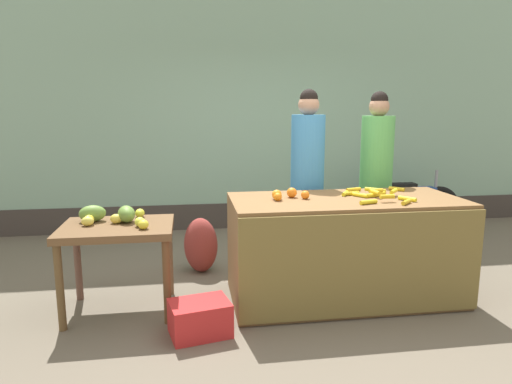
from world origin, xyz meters
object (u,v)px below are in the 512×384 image
object	(u,v)px
parked_motorcycle	(405,205)
produce_crate	(200,318)
produce_sack	(201,245)
vendor_woman_green_shirt	(376,180)
vendor_woman_blue_shirt	(307,182)

from	to	relation	value
parked_motorcycle	produce_crate	distance (m)	3.74
produce_crate	produce_sack	xyz separation A→B (m)	(0.05, 1.37, 0.16)
parked_motorcycle	produce_crate	bearing A→B (deg)	-139.63
vendor_woman_green_shirt	parked_motorcycle	distance (m)	1.54
parked_motorcycle	produce_sack	size ratio (longest dim) A/B	2.78
vendor_woman_blue_shirt	produce_sack	bearing A→B (deg)	172.61
vendor_woman_blue_shirt	vendor_woman_green_shirt	bearing A→B (deg)	6.38
vendor_woman_blue_shirt	produce_crate	xyz separation A→B (m)	(-1.14, -1.22, -0.82)
vendor_woman_green_shirt	produce_crate	size ratio (longest dim) A/B	4.25
produce_sack	vendor_woman_green_shirt	bearing A→B (deg)	-1.68
vendor_woman_blue_shirt	produce_crate	bearing A→B (deg)	-133.09
produce_crate	vendor_woman_green_shirt	bearing A→B (deg)	34.30
produce_crate	produce_sack	world-z (taller)	produce_sack
produce_crate	produce_sack	size ratio (longest dim) A/B	0.76
vendor_woman_blue_shirt	parked_motorcycle	xyz separation A→B (m)	(1.70, 1.19, -0.55)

